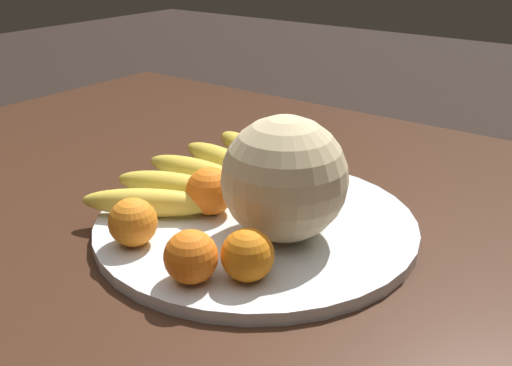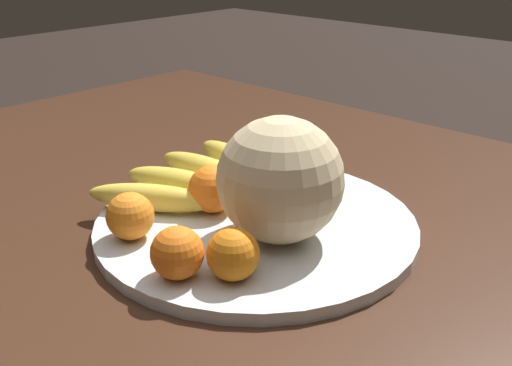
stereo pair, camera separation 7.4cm
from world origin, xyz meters
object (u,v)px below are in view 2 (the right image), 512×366
(kitchen_table, at_px, (243,298))
(orange_mid_center, at_px, (233,254))
(orange_front_right, at_px, (130,216))
(orange_back_left, at_px, (212,189))
(orange_front_left, at_px, (177,253))
(banana_bunch, at_px, (211,171))
(fruit_bowl, at_px, (256,224))
(melon, at_px, (280,180))

(kitchen_table, bearing_deg, orange_mid_center, -51.29)
(orange_front_right, relative_size, orange_back_left, 0.92)
(orange_front_left, xyz_separation_m, orange_back_left, (-0.09, 0.14, 0.00))
(kitchen_table, height_order, orange_front_right, orange_front_right)
(banana_bunch, bearing_deg, fruit_bowl, 158.11)
(orange_mid_center, xyz_separation_m, orange_back_left, (-0.13, 0.10, 0.00))
(kitchen_table, distance_m, orange_front_left, 0.17)
(kitchen_table, distance_m, banana_bunch, 0.20)
(banana_bunch, xyz_separation_m, orange_back_left, (0.07, -0.06, 0.01))
(melon, height_order, orange_front_left, melon)
(orange_mid_center, bearing_deg, orange_front_left, -139.47)
(orange_front_left, height_order, orange_back_left, orange_back_left)
(kitchen_table, relative_size, fruit_bowl, 3.90)
(banana_bunch, relative_size, orange_front_right, 5.99)
(kitchen_table, height_order, melon, melon)
(orange_front_right, xyz_separation_m, orange_mid_center, (0.15, 0.02, -0.00))
(orange_front_right, bearing_deg, orange_mid_center, 7.39)
(orange_front_left, relative_size, orange_mid_center, 1.01)
(melon, xyz_separation_m, banana_bunch, (-0.18, 0.06, -0.06))
(kitchen_table, bearing_deg, orange_front_right, -132.13)
(fruit_bowl, xyz_separation_m, orange_back_left, (-0.06, -0.02, 0.04))
(kitchen_table, height_order, banana_bunch, banana_bunch)
(melon, height_order, orange_front_right, melon)
(kitchen_table, distance_m, melon, 0.17)
(melon, height_order, orange_back_left, melon)
(orange_front_left, bearing_deg, melon, 81.49)
(fruit_bowl, height_order, banana_bunch, banana_bunch)
(kitchen_table, height_order, orange_front_left, orange_front_left)
(orange_front_left, distance_m, orange_mid_center, 0.06)
(banana_bunch, relative_size, orange_mid_center, 6.03)
(kitchen_table, bearing_deg, orange_back_left, 165.74)
(kitchen_table, relative_size, melon, 10.69)
(fruit_bowl, xyz_separation_m, orange_front_left, (0.03, -0.16, 0.04))
(fruit_bowl, distance_m, melon, 0.10)
(orange_front_left, bearing_deg, orange_mid_center, 40.53)
(kitchen_table, relative_size, orange_back_left, 25.48)
(melon, distance_m, orange_front_right, 0.18)
(orange_front_left, bearing_deg, kitchen_table, 98.96)
(kitchen_table, relative_size, banana_bunch, 4.64)
(orange_back_left, bearing_deg, kitchen_table, -14.26)
(melon, distance_m, orange_back_left, 0.12)
(fruit_bowl, distance_m, orange_front_left, 0.16)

